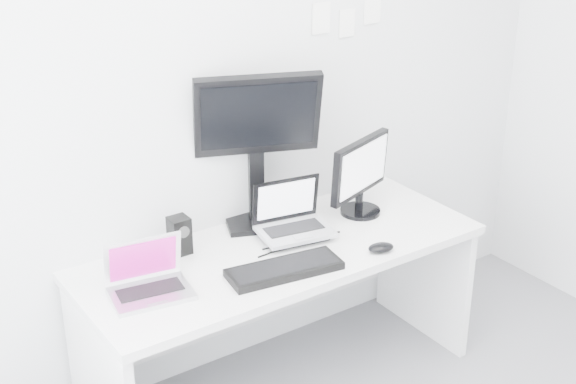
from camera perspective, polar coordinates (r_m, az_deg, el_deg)
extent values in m
plane|color=silver|center=(3.54, -3.67, 7.13)|extent=(3.60, 0.00, 3.60)
cube|color=silver|center=(3.68, -0.44, -9.03)|extent=(1.80, 0.70, 0.73)
cube|color=#B7B7BC|center=(3.14, -9.84, -5.49)|extent=(0.34, 0.28, 0.23)
cube|color=black|center=(3.46, -7.72, -3.07)|extent=(0.09, 0.09, 0.17)
cube|color=#9D9FA5|center=(3.52, 0.52, -1.41)|extent=(0.35, 0.30, 0.26)
cube|color=black|center=(3.55, -2.22, 3.07)|extent=(0.59, 0.39, 0.75)
cube|color=black|center=(3.76, 5.26, 1.15)|extent=(0.46, 0.32, 0.38)
cube|color=black|center=(3.30, -0.26, -5.51)|extent=(0.50, 0.24, 0.03)
ellipsoid|color=black|center=(3.48, 6.63, -3.95)|extent=(0.13, 0.10, 0.04)
cube|color=white|center=(3.71, 2.38, 12.25)|extent=(0.10, 0.00, 0.14)
cube|color=white|center=(3.81, 4.22, 11.90)|extent=(0.09, 0.00, 0.13)
cube|color=white|center=(3.89, 6.03, 12.84)|extent=(0.10, 0.00, 0.14)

